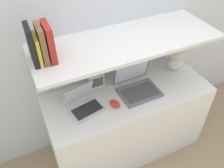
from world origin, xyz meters
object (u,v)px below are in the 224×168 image
laptop_small (84,104)px  book_red (49,42)px  book_black (31,45)px  book_brown (42,44)px  table_lamp (177,50)px  laptop_large (137,85)px  computer_mouse (115,104)px  router_box (96,80)px  book_yellow (37,49)px

laptop_small → book_red: (-0.16, 0.07, 0.56)m
book_black → book_brown: book_black is taller
laptop_small → table_lamp: bearing=7.3°
book_red → book_brown: bearing=180.0°
laptop_large → book_red: size_ratio=1.38×
laptop_small → computer_mouse: (0.23, -0.08, -0.02)m
table_lamp → router_box: (-0.76, 0.08, -0.14)m
book_red → table_lamp: bearing=2.5°
table_lamp → computer_mouse: 0.76m
router_box → book_red: bearing=-159.3°
laptop_small → book_yellow: bearing=163.3°
book_brown → book_red: bearing=0.0°
table_lamp → laptop_small: bearing=-172.7°
table_lamp → book_red: bearing=-177.5°
book_black → router_box: bearing=16.0°
table_lamp → laptop_small: 0.96m
book_black → book_red: 0.11m
table_lamp → laptop_small: (-0.94, -0.12, -0.17)m
book_yellow → laptop_large: bearing=-4.8°
laptop_large → laptop_small: 0.48m
laptop_large → book_black: 0.93m
laptop_large → book_yellow: (-0.72, 0.06, 0.51)m
book_yellow → book_red: (0.08, 0.00, 0.03)m
table_lamp → book_brown: size_ratio=1.39×
table_lamp → router_box: bearing=173.9°
laptop_large → book_yellow: book_yellow is taller
computer_mouse → book_yellow: bearing=162.0°
book_black → laptop_small: bearing=-15.0°
book_brown → book_red: size_ratio=0.99×
laptop_small → book_yellow: 0.58m
book_black → book_red: size_ratio=1.04×
book_black → book_yellow: bearing=0.0°
table_lamp → book_red: 1.17m
table_lamp → book_yellow: size_ratio=1.81×
computer_mouse → router_box: (-0.04, 0.28, 0.04)m
router_box → book_black: book_black is taller
laptop_small → router_box: bearing=47.4°
book_black → book_red: book_black is taller
laptop_large → router_box: bearing=147.0°
laptop_large → book_yellow: size_ratio=1.82×
router_box → book_brown: book_brown is taller
table_lamp → book_red: book_red is taller
laptop_large → book_red: book_red is taller
router_box → computer_mouse: bearing=-81.2°
table_lamp → book_brown: bearing=-177.6°
book_red → laptop_large: bearing=-5.4°
table_lamp → computer_mouse: table_lamp is taller
table_lamp → book_yellow: (-1.18, -0.05, 0.36)m
laptop_large → computer_mouse: laptop_large is taller
computer_mouse → book_brown: size_ratio=0.48×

